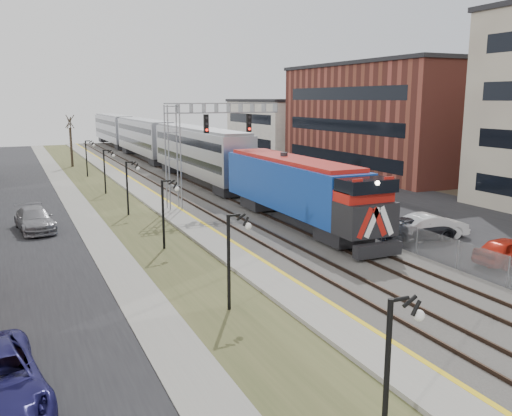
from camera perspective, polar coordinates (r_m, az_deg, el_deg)
ground at (r=18.26m, az=19.62°, el=-16.84°), size 160.00×160.00×0.00m
street_west at (r=47.06m, az=-23.97°, el=0.12°), size 7.00×120.00×0.04m
sidewalk at (r=47.28m, az=-18.53°, el=0.59°), size 2.00×120.00×0.08m
grass_median at (r=47.66m, az=-14.95°, el=0.87°), size 4.00×120.00×0.06m
platform at (r=48.22m, az=-11.44°, el=1.26°), size 2.00×120.00×0.24m
ballast_bed at (r=49.56m, az=-5.81°, el=1.68°), size 8.00×120.00×0.20m
parking_lot at (r=54.55m, az=6.22°, el=2.48°), size 16.00×120.00×0.04m
platform_edge at (r=48.40m, az=-10.43°, el=1.49°), size 0.24×120.00×0.01m
track_near at (r=48.94m, az=-8.03°, el=1.71°), size 1.58×120.00×0.15m
track_far at (r=50.02m, az=-4.18°, el=2.00°), size 1.58×120.00×0.15m
train at (r=68.98m, az=-10.15°, el=6.66°), size 3.00×85.85×5.33m
signal_gantry at (r=41.42m, az=-6.48°, el=7.40°), size 9.00×1.07×8.15m
lampposts at (r=31.21m, az=-9.88°, el=-0.66°), size 0.14×62.14×4.00m
fence at (r=50.93m, az=-1.34°, el=2.80°), size 0.04×120.00×1.60m
buildings_east at (r=59.49m, az=20.12°, el=8.69°), size 16.00×76.00×15.00m
car_lot_a at (r=30.97m, az=25.05°, el=-4.15°), size 4.25×2.01×1.41m
car_lot_b at (r=34.82m, az=17.97°, el=-1.89°), size 4.72×1.91×1.52m
car_lot_c at (r=34.35m, az=16.55°, el=-2.13°), size 5.19×3.15×1.35m
car_lot_d at (r=45.58m, az=7.72°, el=1.60°), size 5.38×2.80×1.49m
car_lot_e at (r=45.84m, az=8.03°, el=1.74°), size 4.95×2.35×1.63m
car_lot_f at (r=52.42m, az=4.34°, el=2.87°), size 4.18×1.81×1.34m
car_street_b at (r=37.90m, az=-22.27°, el=-1.17°), size 2.62×5.29×1.48m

